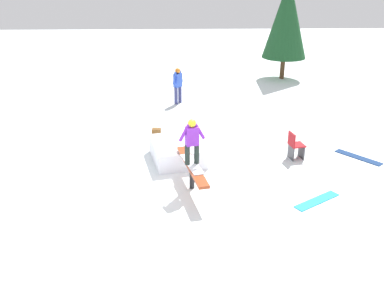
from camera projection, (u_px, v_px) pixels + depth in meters
ground_plane at (192, 188)px, 11.73m from camera, size 60.00×60.00×0.00m
rail_feature at (192, 168)px, 11.49m from camera, size 2.50×0.81×0.71m
snow_kicker_ramp at (177, 151)px, 13.26m from camera, size 2.08×1.85×0.59m
main_rider_on_rail at (192, 143)px, 11.20m from camera, size 1.34×0.72×1.29m
bystander_blue at (178, 84)px, 18.38m from camera, size 0.59×0.48×1.56m
loose_snowboard_navy at (358, 157)px, 13.52m from camera, size 1.33×1.19×0.02m
loose_snowboard_cyan at (317, 201)px, 11.07m from camera, size 1.02×1.36×0.02m
folding_chair at (295, 146)px, 13.31m from camera, size 0.52×0.52×0.88m
backpack_on_snow at (157, 133)px, 15.00m from camera, size 0.25×0.32×0.34m
pine_tree_near at (287, 18)px, 21.48m from camera, size 2.25×2.25×5.11m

